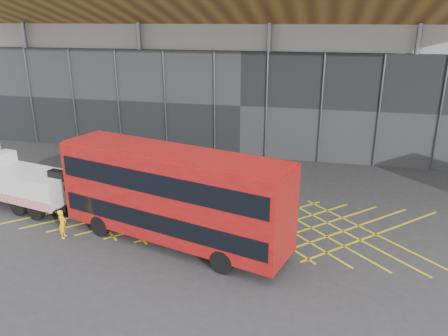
# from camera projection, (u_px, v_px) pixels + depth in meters

# --- Properties ---
(ground_plane) EXTENTS (120.00, 120.00, 0.00)m
(ground_plane) POSITION_uv_depth(u_px,v_px,m) (166.00, 213.00, 24.35)
(ground_plane) COLOR #2B2B2D
(road_markings) EXTENTS (23.16, 7.16, 0.01)m
(road_markings) POSITION_uv_depth(u_px,v_px,m) (221.00, 219.00, 23.67)
(road_markings) COLOR gold
(road_markings) RESTS_ON ground_plane
(construction_building) EXTENTS (55.00, 23.97, 18.00)m
(construction_building) POSITION_uv_depth(u_px,v_px,m) (256.00, 34.00, 37.95)
(construction_building) COLOR gray
(construction_building) RESTS_ON ground_plane
(recovery_truck) EXTENTS (10.05, 4.15, 3.49)m
(recovery_truck) POSITION_uv_depth(u_px,v_px,m) (7.00, 177.00, 25.17)
(recovery_truck) COLOR black
(recovery_truck) RESTS_ON ground_plane
(bus_towed) EXTENTS (11.70, 5.69, 4.66)m
(bus_towed) POSITION_uv_depth(u_px,v_px,m) (172.00, 193.00, 20.35)
(bus_towed) COLOR maroon
(bus_towed) RESTS_ON ground_plane
(worker) EXTENTS (0.48, 0.61, 1.47)m
(worker) POSITION_uv_depth(u_px,v_px,m) (62.00, 224.00, 21.45)
(worker) COLOR yellow
(worker) RESTS_ON ground_plane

